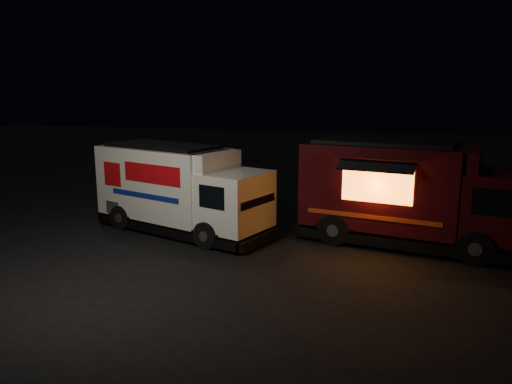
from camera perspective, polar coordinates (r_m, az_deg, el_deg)
name	(u,v)px	position (r m, az deg, el deg)	size (l,w,h in m)	color
ground	(216,254)	(14.11, -4.62, -7.12)	(80.00, 80.00, 0.00)	black
white_truck	(182,189)	(16.05, -8.40, 0.29)	(6.15, 2.10, 2.79)	silver
red_truck	(412,194)	(15.29, 17.41, -0.18)	(6.58, 2.42, 3.06)	#3A0A12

